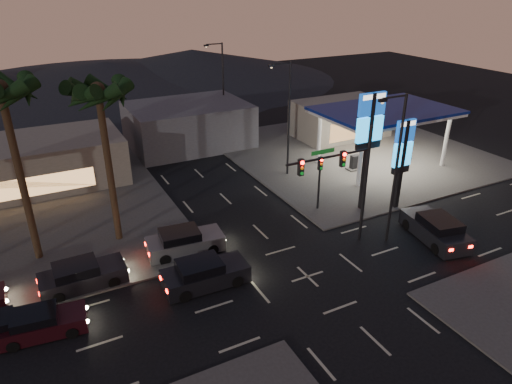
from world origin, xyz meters
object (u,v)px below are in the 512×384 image
car_lane_a_mid (41,323)px  suv_station (436,229)px  car_lane_b_mid (82,276)px  traffic_signal_mast (345,173)px  car_lane_a_front (204,274)px  car_lane_b_front (184,242)px  pylon_sign_tall (370,129)px  pylon_sign_short (403,151)px  gas_station (385,113)px

car_lane_a_mid → suv_station: suv_station is taller
car_lane_b_mid → traffic_signal_mast: bearing=-11.3°
traffic_signal_mast → car_lane_a_mid: size_ratio=1.83×
suv_station → car_lane_b_mid: bearing=165.9°
traffic_signal_mast → car_lane_b_mid: 16.67m
car_lane_a_front → suv_station: bearing=-8.9°
car_lane_b_front → car_lane_b_mid: size_ratio=1.05×
car_lane_b_mid → car_lane_a_front: bearing=-26.1°
traffic_signal_mast → car_lane_b_mid: size_ratio=1.64×
traffic_signal_mast → pylon_sign_tall: bearing=36.5°
pylon_sign_short → car_lane_b_front: 17.09m
gas_station → pylon_sign_short: pylon_sign_short is taller
car_lane_a_mid → suv_station: (24.35, -2.40, 0.17)m
car_lane_a_front → car_lane_a_mid: 8.65m
traffic_signal_mast → car_lane_a_mid: bearing=179.9°
traffic_signal_mast → gas_station: bearing=39.3°
pylon_sign_short → car_lane_b_mid: (-22.98, 0.63, -3.93)m
gas_station → suv_station: 14.41m
pylon_sign_tall → traffic_signal_mast: size_ratio=1.12×
pylon_sign_short → car_lane_b_front: bearing=175.0°
pylon_sign_short → traffic_signal_mast: size_ratio=0.88×
pylon_sign_tall → car_lane_b_front: size_ratio=1.75×
suv_station → traffic_signal_mast: bearing=159.2°
gas_station → pylon_sign_short: bearing=-123.7°
pylon_sign_tall → car_lane_b_front: bearing=178.2°
car_lane_a_mid → car_lane_a_front: bearing=0.3°
car_lane_a_front → car_lane_a_mid: car_lane_a_front is taller
pylon_sign_short → car_lane_b_front: size_ratio=1.36×
car_lane_a_mid → car_lane_b_mid: bearing=52.5°
pylon_sign_short → car_lane_b_mid: bearing=178.4°
pylon_sign_tall → gas_station: bearing=40.9°
gas_station → car_lane_b_mid: bearing=-166.2°
pylon_sign_tall → car_lane_b_front: pylon_sign_tall is taller
suv_station → pylon_sign_tall: bearing=104.1°
traffic_signal_mast → car_lane_a_front: traffic_signal_mast is taller
gas_station → car_lane_a_front: size_ratio=2.40×
car_lane_a_mid → pylon_sign_short: bearing=5.6°
car_lane_b_front → suv_station: 16.79m
pylon_sign_tall → car_lane_b_mid: bearing=-179.0°
pylon_sign_tall → pylon_sign_short: bearing=-21.8°
car_lane_a_mid → suv_station: 24.47m
suv_station → car_lane_a_mid: bearing=174.4°
car_lane_b_mid → pylon_sign_tall: bearing=1.0°
gas_station → car_lane_a_mid: gas_station is taller
car_lane_a_mid → suv_station: size_ratio=0.79×
car_lane_a_front → suv_station: suv_station is taller
pylon_sign_short → traffic_signal_mast: (-7.24, -2.51, 0.57)m
gas_station → pylon_sign_tall: 10.01m
pylon_sign_short → car_lane_b_mid: 23.32m
pylon_sign_short → car_lane_b_front: (-16.58, 1.44, -3.90)m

